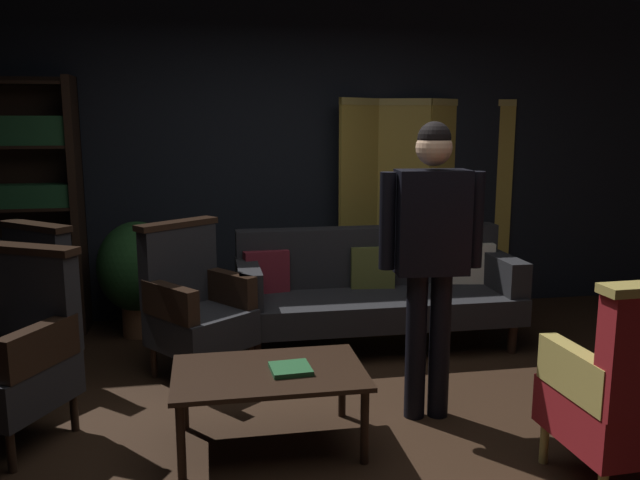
# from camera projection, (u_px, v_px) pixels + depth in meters

# --- Properties ---
(ground_plane) EXTENTS (10.00, 10.00, 0.00)m
(ground_plane) POSITION_uv_depth(u_px,v_px,m) (346.00, 436.00, 3.53)
(ground_plane) COLOR black
(back_wall) EXTENTS (7.20, 0.10, 2.80)m
(back_wall) POSITION_uv_depth(u_px,v_px,m) (287.00, 156.00, 5.65)
(back_wall) COLOR black
(back_wall) RESTS_ON ground_plane
(folding_screen) EXTENTS (1.70, 0.36, 1.90)m
(folding_screen) POSITION_uv_depth(u_px,v_px,m) (424.00, 201.00, 5.85)
(folding_screen) COLOR #B29338
(folding_screen) RESTS_ON ground_plane
(bookshelf) EXTENTS (0.90, 0.32, 2.05)m
(bookshelf) POSITION_uv_depth(u_px,v_px,m) (22.00, 202.00, 5.09)
(bookshelf) COLOR black
(bookshelf) RESTS_ON ground_plane
(velvet_couch) EXTENTS (2.12, 0.78, 0.88)m
(velvet_couch) POSITION_uv_depth(u_px,v_px,m) (375.00, 286.00, 4.96)
(velvet_couch) COLOR black
(velvet_couch) RESTS_ON ground_plane
(coffee_table) EXTENTS (1.00, 0.64, 0.42)m
(coffee_table) POSITION_uv_depth(u_px,v_px,m) (269.00, 379.00, 3.37)
(coffee_table) COLOR black
(coffee_table) RESTS_ON ground_plane
(armchair_gilt_accent) EXTENTS (0.60, 0.60, 1.04)m
(armchair_gilt_accent) POSITION_uv_depth(u_px,v_px,m) (631.00, 391.00, 2.93)
(armchair_gilt_accent) COLOR tan
(armchair_gilt_accent) RESTS_ON ground_plane
(armchair_wing_left) EXTENTS (0.81, 0.81, 1.04)m
(armchair_wing_left) POSITION_uv_depth(u_px,v_px,m) (195.00, 304.00, 4.33)
(armchair_wing_left) COLOR black
(armchair_wing_left) RESTS_ON ground_plane
(armchair_wing_right) EXTENTS (0.78, 0.78, 1.04)m
(armchair_wing_right) POSITION_uv_depth(u_px,v_px,m) (13.00, 352.00, 3.43)
(armchair_wing_right) COLOR black
(armchair_wing_right) RESTS_ON ground_plane
(armchair_wing_far) EXTENTS (0.82, 0.82, 1.04)m
(armchair_wing_far) POSITION_uv_depth(u_px,v_px,m) (19.00, 310.00, 4.20)
(armchair_wing_far) COLOR black
(armchair_wing_far) RESTS_ON ground_plane
(standing_figure) EXTENTS (0.59, 0.25, 1.70)m
(standing_figure) POSITION_uv_depth(u_px,v_px,m) (431.00, 244.00, 3.60)
(standing_figure) COLOR black
(standing_figure) RESTS_ON ground_plane
(potted_plant) EXTENTS (0.63, 0.63, 0.92)m
(potted_plant) POSITION_uv_depth(u_px,v_px,m) (138.00, 270.00, 5.13)
(potted_plant) COLOR brown
(potted_plant) RESTS_ON ground_plane
(book_green_cloth) EXTENTS (0.22, 0.21, 0.03)m
(book_green_cloth) POSITION_uv_depth(u_px,v_px,m) (291.00, 369.00, 3.35)
(book_green_cloth) COLOR #1E4C28
(book_green_cloth) RESTS_ON coffee_table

